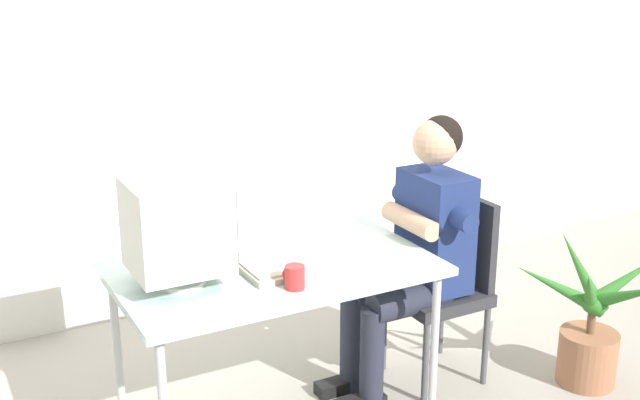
# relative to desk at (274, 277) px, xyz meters

# --- Properties ---
(wall_back) EXTENTS (8.00, 0.10, 3.00)m
(wall_back) POSITION_rel_desk_xyz_m (0.30, 1.40, 0.81)
(wall_back) COLOR silver
(wall_back) RESTS_ON ground_plane
(desk) EXTENTS (1.32, 0.78, 0.75)m
(desk) POSITION_rel_desk_xyz_m (0.00, 0.00, 0.00)
(desk) COLOR #B7B7BC
(desk) RESTS_ON ground_plane
(crt_monitor) EXTENTS (0.37, 0.33, 0.42)m
(crt_monitor) POSITION_rel_desk_xyz_m (-0.40, 0.00, 0.29)
(crt_monitor) COLOR silver
(crt_monitor) RESTS_ON desk
(keyboard) EXTENTS (0.17, 0.45, 0.03)m
(keyboard) POSITION_rel_desk_xyz_m (-0.08, 0.02, 0.07)
(keyboard) COLOR beige
(keyboard) RESTS_ON desk
(office_chair) EXTENTS (0.41, 0.41, 0.90)m
(office_chair) POSITION_rel_desk_xyz_m (0.91, -0.00, -0.19)
(office_chair) COLOR #4C4C51
(office_chair) RESTS_ON ground_plane
(person_seated) EXTENTS (0.68, 0.55, 1.30)m
(person_seated) POSITION_rel_desk_xyz_m (0.72, -0.00, 0.02)
(person_seated) COLOR navy
(person_seated) RESTS_ON ground_plane
(potted_plant) EXTENTS (0.73, 0.72, 0.71)m
(potted_plant) POSITION_rel_desk_xyz_m (1.46, -0.41, -0.40)
(potted_plant) COLOR #9E6647
(potted_plant) RESTS_ON ground_plane
(desk_mug) EXTENTS (0.08, 0.09, 0.09)m
(desk_mug) POSITION_rel_desk_xyz_m (-0.03, -0.25, 0.10)
(desk_mug) COLOR red
(desk_mug) RESTS_ON desk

